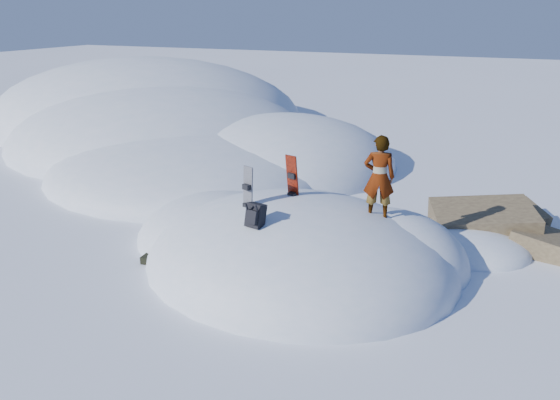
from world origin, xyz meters
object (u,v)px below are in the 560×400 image
at_px(snowboard_dark, 248,198).
at_px(backpack, 255,216).
at_px(snowboard_red, 293,187).
at_px(person, 379,177).

relative_size(snowboard_dark, backpack, 2.52).
bearing_deg(snowboard_red, person, 15.29).
xyz_separation_m(snowboard_red, snowboard_dark, (-0.67, -0.91, -0.07)).
height_order(snowboard_red, person, person).
distance_m(snowboard_red, snowboard_dark, 1.13).
height_order(snowboard_red, backpack, snowboard_red).
relative_size(snowboard_red, snowboard_dark, 1.07).
xyz_separation_m(backpack, person, (2.03, 1.69, 0.57)).
bearing_deg(person, snowboard_dark, 4.15).
relative_size(snowboard_red, person, 0.86).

